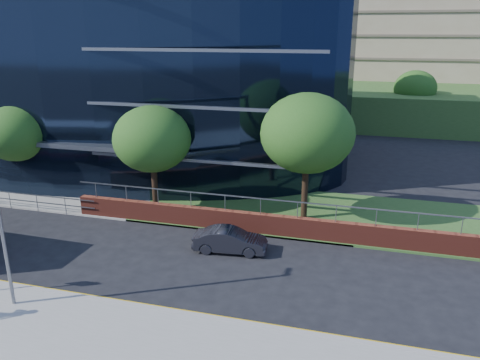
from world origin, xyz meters
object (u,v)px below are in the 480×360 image
(tree_far_d, at_px, (307,133))
(parked_car, at_px, (230,240))
(tree_far_b, at_px, (16,133))
(tree_dist_e, at_px, (415,88))
(tree_far_c, at_px, (152,139))

(tree_far_d, relative_size, parked_car, 2.01)
(tree_far_d, bearing_deg, tree_far_b, -178.49)
(tree_dist_e, bearing_deg, tree_far_c, -118.74)
(tree_far_b, xyz_separation_m, tree_far_d, (19.00, 0.50, 0.98))
(tree_far_c, height_order, tree_dist_e, same)
(tree_far_b, height_order, tree_dist_e, tree_dist_e)
(tree_far_c, bearing_deg, parked_car, -34.54)
(tree_far_c, height_order, tree_far_d, tree_far_d)
(tree_dist_e, xyz_separation_m, parked_car, (-11.00, -35.13, -3.93))
(tree_far_c, relative_size, parked_car, 1.76)
(parked_car, bearing_deg, tree_far_c, 49.15)
(tree_dist_e, bearing_deg, tree_far_b, -131.52)
(tree_far_d, height_order, parked_car, tree_far_d)
(tree_far_d, relative_size, tree_dist_e, 1.14)
(tree_far_d, xyz_separation_m, tree_dist_e, (8.00, 30.00, -0.65))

